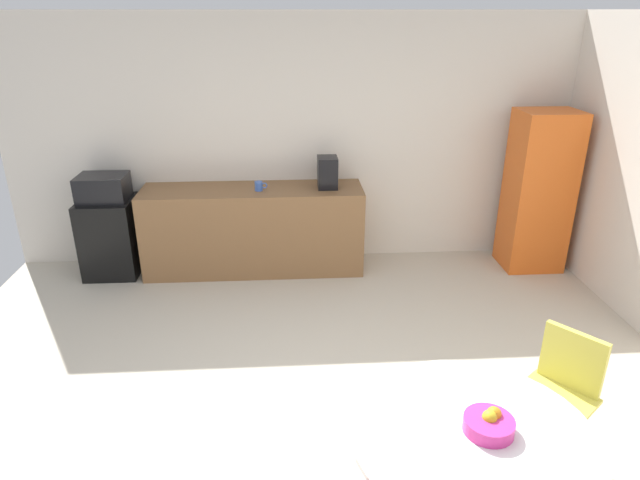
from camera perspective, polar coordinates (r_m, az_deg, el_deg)
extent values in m
plane|color=beige|center=(3.79, -1.60, -20.30)|extent=(6.00, 6.00, 0.00)
cube|color=silver|center=(5.92, -2.85, 10.13)|extent=(6.00, 0.10, 2.60)
cube|color=brown|center=(5.84, -6.90, 1.09)|extent=(2.28, 0.60, 0.90)
cube|color=black|center=(6.13, -20.90, 0.31)|extent=(0.54, 0.54, 0.81)
cube|color=black|center=(5.96, -21.62, 5.07)|extent=(0.48, 0.38, 0.26)
cube|color=orange|center=(6.19, 21.73, 4.68)|extent=(0.60, 0.50, 1.68)
cylinder|color=white|center=(2.85, 15.66, -18.97)|extent=(1.17, 1.17, 0.03)
cylinder|color=silver|center=(3.67, 23.65, -19.99)|extent=(0.02, 0.02, 0.42)
cylinder|color=silver|center=(3.75, 19.13, -18.08)|extent=(0.02, 0.02, 0.42)
cylinder|color=silver|center=(3.90, 25.69, -17.46)|extent=(0.02, 0.02, 0.42)
cylinder|color=silver|center=(3.98, 21.42, -15.76)|extent=(0.02, 0.02, 0.42)
cube|color=#D8CC4C|center=(3.69, 23.01, -15.10)|extent=(0.59, 0.59, 0.03)
cube|color=#D8CC4C|center=(3.72, 24.78, -11.20)|extent=(0.27, 0.32, 0.38)
cylinder|color=#D8338C|center=(2.84, 17.12, -17.91)|extent=(0.24, 0.24, 0.07)
sphere|color=yellow|center=(2.83, 17.21, -17.19)|extent=(0.07, 0.07, 0.07)
sphere|color=orange|center=(2.85, 17.64, -16.83)|extent=(0.07, 0.07, 0.07)
cylinder|color=#3F66BF|center=(5.61, -6.40, 5.59)|extent=(0.08, 0.08, 0.09)
torus|color=#3F66BF|center=(5.61, -5.81, 5.66)|extent=(0.06, 0.01, 0.06)
cylinder|color=black|center=(5.75, 0.61, 6.16)|extent=(0.08, 0.08, 0.09)
torus|color=black|center=(5.76, 1.19, 6.22)|extent=(0.06, 0.01, 0.06)
cube|color=black|center=(5.65, 0.78, 7.04)|extent=(0.20, 0.24, 0.32)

